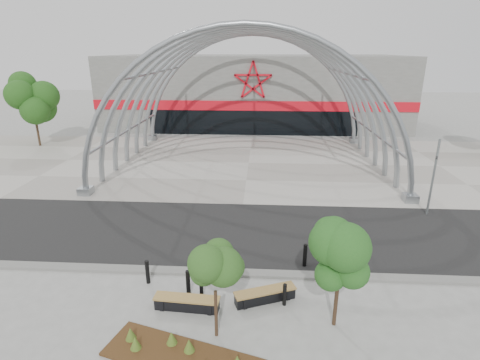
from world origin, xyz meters
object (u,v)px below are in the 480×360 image
object	(u,v)px
street_tree_1	(341,253)
bench_0	(187,303)
bench_1	(265,296)
bollard_2	(201,287)
street_tree_0	(215,272)
signal_pole	(433,176)

from	to	relation	value
street_tree_1	bench_0	bearing A→B (deg)	174.64
bench_0	bench_1	world-z (taller)	bench_0
bench_1	bollard_2	size ratio (longest dim) A/B	2.57
street_tree_0	bench_0	bearing A→B (deg)	134.34
street_tree_0	bench_1	size ratio (longest dim) A/B	1.42
street_tree_0	bollard_2	xyz separation A→B (m)	(-0.78, 1.90, -1.91)
street_tree_0	bench_0	distance (m)	2.73
signal_pole	street_tree_1	world-z (taller)	signal_pole
street_tree_1	street_tree_0	bearing A→B (deg)	-169.08
street_tree_0	bollard_2	size ratio (longest dim) A/B	3.66
bench_1	bollard_2	world-z (taller)	bollard_2
street_tree_0	bench_0	size ratio (longest dim) A/B	1.40
signal_pole	bollard_2	bearing A→B (deg)	-144.53
street_tree_1	bench_1	bearing A→B (deg)	154.70
signal_pole	bollard_2	world-z (taller)	signal_pole
street_tree_1	bollard_2	bearing A→B (deg)	166.00
signal_pole	street_tree_0	distance (m)	14.58
bench_1	bench_0	bearing A→B (deg)	-167.45
signal_pole	bench_0	size ratio (longest dim) A/B	1.83
street_tree_0	bollard_2	bearing A→B (deg)	112.37
street_tree_0	signal_pole	bearing A→B (deg)	43.38
street_tree_0	street_tree_1	bearing A→B (deg)	10.92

